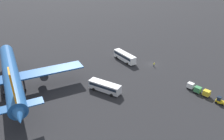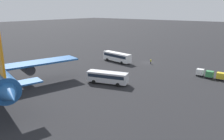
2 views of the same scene
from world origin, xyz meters
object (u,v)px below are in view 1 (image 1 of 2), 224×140
Objects in this scene: worker_person at (154,64)px; cargo_cart_yellow at (207,93)px; cargo_cart_green at (198,90)px; shuttle_bus_far at (105,86)px; shuttle_bus_near at (125,56)px; airplane at (11,75)px; baggage_tug at (220,101)px; cargo_cart_white at (191,86)px.

cargo_cart_yellow is at bearing 169.03° from worker_person.
worker_person is 0.84× the size of cargo_cart_green.
shuttle_bus_near is at bearing -76.62° from shuttle_bus_far.
airplane is at bearing 45.60° from cargo_cart_yellow.
worker_person is at bearing -148.57° from shuttle_bus_near.
shuttle_bus_far reaches higher than baggage_tug.
shuttle_bus_near reaches higher than cargo_cart_green.
baggage_tug reaches higher than cargo_cart_green.
baggage_tug is 1.24× the size of cargo_cart_green.
cargo_cart_white is (-35.71, -42.49, -4.65)m from airplane.
cargo_cart_green is at bearing -117.85° from airplane.
shuttle_bus_near reaches higher than worker_person.
cargo_cart_yellow and cargo_cart_green have the same top height.
shuttle_bus_far is at bearing 51.91° from cargo_cart_white.
shuttle_bus_far is 25.66m from worker_person.
cargo_cart_white is (-29.23, -0.66, -0.83)m from shuttle_bus_near.
cargo_cart_yellow is (4.28, -0.52, 0.25)m from baggage_tug.
shuttle_bus_far is at bearing 43.32° from cargo_cart_yellow.
shuttle_bus_near is at bearing 0.42° from cargo_cart_yellow.
shuttle_bus_near is at bearing 1.29° from cargo_cart_white.
cargo_cart_green is at bearing -10.32° from baggage_tug.
worker_person is 21.30m from cargo_cart_green.
worker_person is at bearing -104.77° from shuttle_bus_far.
cargo_cart_white is at bearing -145.53° from shuttle_bus_far.
shuttle_bus_near is at bearing -7.66° from baggage_tug.
cargo_cart_green and cargo_cart_white have the same top height.
shuttle_bus_near is 39.03m from baggage_tug.
cargo_cart_yellow is at bearing -14.22° from baggage_tug.
baggage_tug is 28.26m from worker_person.
cargo_cart_yellow is at bearing -119.73° from airplane.
baggage_tug is at bearing -122.92° from airplane.
cargo_cart_white is (-16.82, -21.46, -0.67)m from shuttle_bus_far.
shuttle_bus_far is 4.27× the size of baggage_tug.
airplane is at bearing 49.95° from cargo_cart_white.
worker_person is 0.84× the size of cargo_cart_white.
worker_person is at bearing -12.99° from cargo_cart_white.
airplane is 24.08× the size of cargo_cart_yellow.
baggage_tug is at bearing 169.64° from worker_person.
cargo_cart_yellow is at bearing -176.93° from cargo_cart_green.
airplane is 4.56× the size of shuttle_bus_far.
cargo_cart_yellow and cargo_cart_white have the same top height.
airplane is 24.08× the size of cargo_cart_white.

